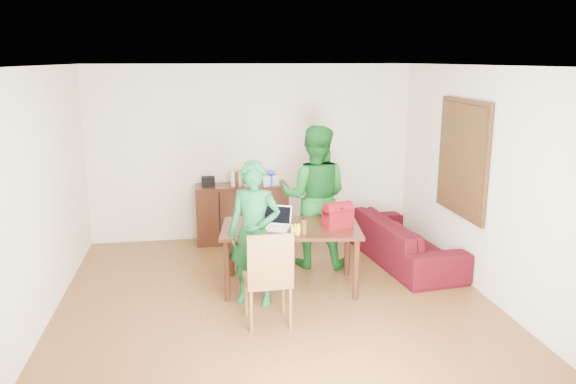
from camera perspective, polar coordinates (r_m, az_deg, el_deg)
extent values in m
cube|color=#442611|center=(6.55, -0.99, -12.16)|extent=(5.00, 5.50, 0.10)
cube|color=white|center=(5.91, -1.10, 13.17)|extent=(5.00, 5.50, 0.10)
cube|color=beige|center=(8.80, -3.67, 4.05)|extent=(5.00, 0.10, 2.70)
cube|color=beige|center=(3.47, 5.77, -10.90)|extent=(5.00, 0.10, 2.70)
cube|color=beige|center=(6.25, -24.84, -1.02)|extent=(0.10, 5.50, 2.70)
cube|color=beige|center=(6.91, 20.39, 0.65)|extent=(0.10, 5.50, 2.70)
cube|color=#3F2614|center=(7.43, 17.28, 3.31)|extent=(0.04, 1.28, 1.48)
cube|color=#492E16|center=(7.42, 17.07, 3.31)|extent=(0.01, 1.18, 1.36)
cube|color=black|center=(8.70, -4.70, -2.15)|extent=(1.40, 0.45, 0.90)
cube|color=black|center=(8.55, -8.11, 1.07)|extent=(0.20, 0.14, 0.14)
cube|color=silver|center=(8.62, -1.79, 1.30)|extent=(0.24, 0.22, 0.14)
ellipsoid|color=#194CA7|center=(8.60, -1.79, 1.99)|extent=(0.14, 0.14, 0.07)
cube|color=black|center=(6.84, 0.27, -3.70)|extent=(1.78, 1.15, 0.04)
cylinder|color=black|center=(6.62, -6.21, -7.97)|extent=(0.07, 0.07, 0.74)
cylinder|color=black|center=(6.67, 6.94, -7.81)|extent=(0.07, 0.07, 0.74)
cylinder|color=black|center=(7.35, -5.76, -5.76)|extent=(0.07, 0.07, 0.74)
cylinder|color=black|center=(7.40, 6.04, -5.64)|extent=(0.07, 0.07, 0.74)
cube|color=brown|center=(6.02, -2.10, -8.89)|extent=(0.50, 0.48, 0.05)
cube|color=brown|center=(5.73, -1.78, -6.94)|extent=(0.48, 0.05, 0.54)
imported|color=#15612E|center=(6.39, -3.45, -4.25)|extent=(0.72, 0.60, 1.68)
imported|color=#125419|center=(7.56, 2.72, -0.48)|extent=(1.10, 0.96, 1.93)
cube|color=white|center=(6.76, -1.42, -3.66)|extent=(0.42, 0.36, 0.02)
cube|color=black|center=(6.72, -1.43, -2.62)|extent=(0.36, 0.21, 0.23)
cylinder|color=#553113|center=(6.53, 1.62, -3.46)|extent=(0.08, 0.08, 0.20)
cube|color=#670611|center=(6.80, 5.08, -2.60)|extent=(0.38, 0.28, 0.25)
imported|color=#350706|center=(8.00, 11.68, -4.83)|extent=(1.07, 2.20, 0.62)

